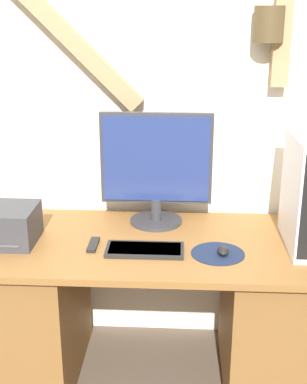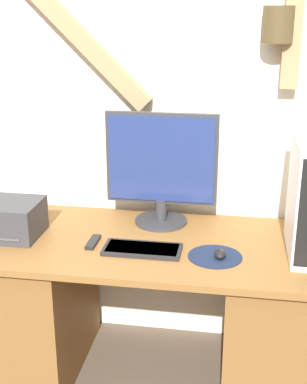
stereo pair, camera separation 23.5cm
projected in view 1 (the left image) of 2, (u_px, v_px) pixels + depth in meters
wall_back at (157, 87)px, 2.63m from camera, size 6.40×0.19×2.70m
desk at (151, 308)px, 2.55m from camera, size 1.66×0.75×0.73m
monitor at (156, 166)px, 2.56m from camera, size 0.54×0.26×0.55m
keyboard at (145, 250)px, 2.33m from camera, size 0.34×0.15×0.02m
mousepad at (218, 254)px, 2.31m from camera, size 0.23×0.23×0.00m
mouse at (223, 251)px, 2.29m from camera, size 0.05×0.07×0.04m
printer at (4, 225)px, 2.40m from camera, size 0.29×0.26×0.16m
remote_control at (93, 245)px, 2.38m from camera, size 0.04×0.14×0.02m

